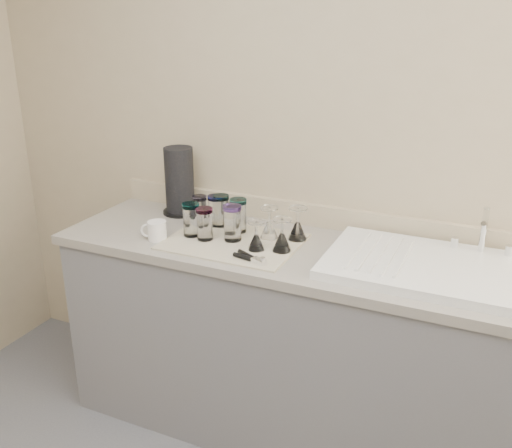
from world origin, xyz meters
The scene contains 18 objects.
room_envelope centered at (0.00, 0.00, 1.56)m, with size 3.54×3.50×2.52m.
counter_unit centered at (0.00, 1.20, 0.45)m, with size 2.06×0.62×0.90m.
sink_unit centered at (0.55, 1.20, 0.92)m, with size 0.82×0.50×0.22m.
dish_towel centered at (-0.27, 1.15, 0.90)m, with size 0.55×0.42×0.01m, color beige.
tumbler_teal centered at (-0.50, 1.27, 0.97)m, with size 0.07×0.07×0.13m.
tumbler_cyan centered at (-0.40, 1.29, 0.98)m, with size 0.07×0.07×0.14m.
tumbler_purple centered at (-0.30, 1.26, 0.98)m, with size 0.07×0.07×0.15m.
tumbler_magenta centered at (-0.46, 1.13, 0.98)m, with size 0.07×0.07×0.15m.
tumbler_blue centered at (-0.39, 1.12, 0.98)m, with size 0.07×0.07×0.14m.
tumbler_lavender centered at (-0.28, 1.16, 0.99)m, with size 0.08×0.08×0.15m.
tumbler_extra centered at (-0.43, 1.28, 0.98)m, with size 0.07×0.07×0.14m.
goblet_back_left centered at (-0.15, 1.25, 0.95)m, with size 0.08×0.08×0.14m.
goblet_back_right centered at (-0.03, 1.28, 0.96)m, with size 0.08×0.08×0.14m.
goblet_front_left centered at (-0.14, 1.11, 0.95)m, with size 0.07×0.07×0.12m.
goblet_front_right centered at (-0.05, 1.14, 0.95)m, with size 0.08×0.08×0.14m.
can_opener centered at (-0.12, 1.00, 0.92)m, with size 0.15×0.09×0.02m.
white_mug centered at (-0.58, 1.04, 0.94)m, with size 0.12×0.10×0.08m.
paper_towel_roll centered at (-0.67, 1.38, 1.06)m, with size 0.17×0.17×0.32m.
Camera 1 is at (0.74, -0.84, 1.82)m, focal length 40.00 mm.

